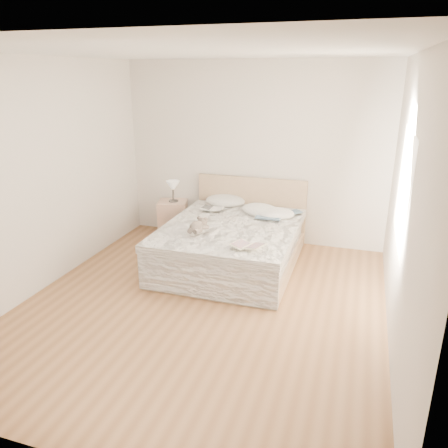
{
  "coord_description": "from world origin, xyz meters",
  "views": [
    {
      "loc": [
        1.58,
        -4.12,
        2.51
      ],
      "look_at": [
        -0.08,
        1.05,
        0.62
      ],
      "focal_mm": 35.0,
      "sensor_mm": 36.0,
      "label": 1
    }
  ],
  "objects": [
    {
      "name": "childrens_book",
      "position": [
        0.43,
        0.38,
        0.63
      ],
      "size": [
        0.42,
        0.35,
        0.02
      ],
      "primitive_type": "cube",
      "rotation": [
        0.0,
        0.0,
        -0.36
      ],
      "color": "#F9F1CC",
      "rests_on": "bed"
    },
    {
      "name": "wall_front",
      "position": [
        0.0,
        -2.25,
        1.35
      ],
      "size": [
        4.0,
        0.02,
        2.7
      ],
      "primitive_type": "cube",
      "color": "silver",
      "rests_on": "ground"
    },
    {
      "name": "floor",
      "position": [
        0.0,
        0.0,
        0.0
      ],
      "size": [
        4.0,
        4.5,
        0.0
      ],
      "primitive_type": "cube",
      "color": "brown",
      "rests_on": "ground"
    },
    {
      "name": "wall_back",
      "position": [
        0.0,
        2.25,
        1.35
      ],
      "size": [
        4.0,
        0.02,
        2.7
      ],
      "primitive_type": "cube",
      "color": "silver",
      "rests_on": "ground"
    },
    {
      "name": "pillow_right",
      "position": [
        0.49,
        1.64,
        0.64
      ],
      "size": [
        0.59,
        0.46,
        0.16
      ],
      "primitive_type": "ellipsoid",
      "rotation": [
        0.0,
        0.0,
        0.17
      ],
      "color": "white",
      "rests_on": "bed"
    },
    {
      "name": "table_lamp",
      "position": [
        -1.23,
        2.01,
        0.8
      ],
      "size": [
        0.26,
        0.26,
        0.34
      ],
      "color": "#494440",
      "rests_on": "nightstand"
    },
    {
      "name": "bed",
      "position": [
        0.0,
        1.19,
        0.31
      ],
      "size": [
        1.72,
        2.14,
        1.0
      ],
      "color": "tan",
      "rests_on": "floor"
    },
    {
      "name": "nightstand",
      "position": [
        -1.26,
        2.02,
        0.28
      ],
      "size": [
        0.54,
        0.51,
        0.56
      ],
      "primitive_type": "cube",
      "rotation": [
        0.0,
        0.0,
        0.28
      ],
      "color": "tan",
      "rests_on": "floor"
    },
    {
      "name": "teddy_bear",
      "position": [
        -0.3,
        0.61,
        0.65
      ],
      "size": [
        0.23,
        0.31,
        0.16
      ],
      "primitive_type": null,
      "rotation": [
        0.0,
        0.0,
        -0.05
      ],
      "color": "#6A5C51",
      "rests_on": "bed"
    },
    {
      "name": "photo_book",
      "position": [
        -0.44,
        1.62,
        0.63
      ],
      "size": [
        0.32,
        0.22,
        0.02
      ],
      "primitive_type": "cube",
      "rotation": [
        0.0,
        0.0,
        0.0
      ],
      "color": "white",
      "rests_on": "bed"
    },
    {
      "name": "window",
      "position": [
        1.99,
        0.3,
        1.45
      ],
      "size": [
        0.02,
        1.3,
        1.1
      ],
      "primitive_type": "cube",
      "color": "white",
      "rests_on": "wall_right"
    },
    {
      "name": "pillow_middle",
      "position": [
        0.27,
        1.72,
        0.64
      ],
      "size": [
        0.72,
        0.63,
        0.18
      ],
      "primitive_type": "ellipsoid",
      "rotation": [
        0.0,
        0.0,
        -0.43
      ],
      "color": "white",
      "rests_on": "bed"
    },
    {
      "name": "blouse",
      "position": [
        0.42,
        1.64,
        0.63
      ],
      "size": [
        0.55,
        0.59,
        0.02
      ],
      "primitive_type": null,
      "rotation": [
        0.0,
        0.0,
        0.01
      ],
      "color": "#3A536A",
      "rests_on": "bed"
    },
    {
      "name": "ceiling",
      "position": [
        0.0,
        0.0,
        2.7
      ],
      "size": [
        4.0,
        4.5,
        0.0
      ],
      "primitive_type": "cube",
      "color": "white",
      "rests_on": "ground"
    },
    {
      "name": "pillow_left",
      "position": [
        -0.37,
        2.04,
        0.64
      ],
      "size": [
        0.62,
        0.43,
        0.18
      ],
      "primitive_type": "ellipsoid",
      "rotation": [
        0.0,
        0.0,
        -0.0
      ],
      "color": "white",
      "rests_on": "bed"
    },
    {
      "name": "wall_right",
      "position": [
        2.0,
        0.0,
        1.35
      ],
      "size": [
        0.02,
        4.5,
        2.7
      ],
      "primitive_type": "cube",
      "color": "silver",
      "rests_on": "ground"
    },
    {
      "name": "wall_left",
      "position": [
        -2.0,
        0.0,
        1.35
      ],
      "size": [
        0.02,
        4.5,
        2.7
      ],
      "primitive_type": "cube",
      "color": "silver",
      "rests_on": "ground"
    }
  ]
}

